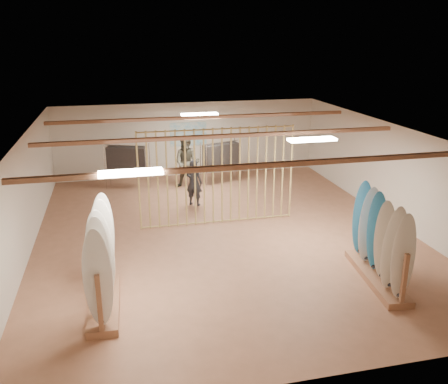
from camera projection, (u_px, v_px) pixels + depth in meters
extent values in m
plane|color=#A56E50|center=(224.00, 233.00, 13.05)|extent=(12.00, 12.00, 0.00)
plane|color=gray|center=(224.00, 133.00, 12.17)|extent=(12.00, 12.00, 0.00)
plane|color=beige|center=(188.00, 139.00, 18.16)|extent=(12.00, 0.00, 12.00)
plane|color=beige|center=(316.00, 302.00, 7.07)|extent=(12.00, 0.00, 12.00)
plane|color=beige|center=(24.00, 199.00, 11.53)|extent=(0.00, 12.00, 12.00)
plane|color=beige|center=(392.00, 173.00, 13.69)|extent=(0.00, 12.00, 12.00)
cube|color=#996545|center=(224.00, 136.00, 12.20)|extent=(9.50, 6.12, 0.10)
cube|color=white|center=(224.00, 135.00, 12.19)|extent=(1.20, 0.35, 0.06)
cylinder|color=tan|center=(139.00, 182.00, 12.87)|extent=(0.05, 0.05, 2.78)
cylinder|color=tan|center=(148.00, 181.00, 12.93)|extent=(0.05, 0.05, 2.78)
cylinder|color=tan|center=(158.00, 181.00, 12.99)|extent=(0.05, 0.05, 2.78)
cylinder|color=tan|center=(167.00, 180.00, 13.04)|extent=(0.05, 0.05, 2.78)
cylinder|color=tan|center=(176.00, 179.00, 13.10)|extent=(0.05, 0.05, 2.78)
cylinder|color=tan|center=(186.00, 179.00, 13.15)|extent=(0.05, 0.05, 2.78)
cylinder|color=tan|center=(195.00, 178.00, 13.21)|extent=(0.05, 0.05, 2.78)
cylinder|color=tan|center=(204.00, 177.00, 13.27)|extent=(0.05, 0.05, 2.78)
cylinder|color=tan|center=(213.00, 177.00, 13.32)|extent=(0.05, 0.05, 2.78)
cylinder|color=tan|center=(222.00, 176.00, 13.38)|extent=(0.05, 0.05, 2.78)
cylinder|color=tan|center=(231.00, 176.00, 13.43)|extent=(0.05, 0.05, 2.78)
cylinder|color=tan|center=(240.00, 175.00, 13.49)|extent=(0.05, 0.05, 2.78)
cylinder|color=tan|center=(248.00, 175.00, 13.55)|extent=(0.05, 0.05, 2.78)
cylinder|color=tan|center=(257.00, 174.00, 13.60)|extent=(0.05, 0.05, 2.78)
cylinder|color=tan|center=(266.00, 173.00, 13.66)|extent=(0.05, 0.05, 2.78)
cylinder|color=tan|center=(274.00, 173.00, 13.71)|extent=(0.05, 0.05, 2.78)
cylinder|color=tan|center=(283.00, 172.00, 13.77)|extent=(0.05, 0.05, 2.78)
cylinder|color=tan|center=(291.00, 172.00, 13.83)|extent=(0.05, 0.05, 2.78)
cube|color=#368FC0|center=(188.00, 134.00, 18.08)|extent=(1.40, 0.03, 0.90)
cube|color=#996545|center=(105.00, 303.00, 9.50)|extent=(0.66, 2.23, 0.16)
cylinder|color=black|center=(101.00, 259.00, 9.20)|extent=(0.09, 2.16, 0.01)
ellipsoid|color=white|center=(98.00, 278.00, 8.33)|extent=(0.51, 0.08, 1.94)
ellipsoid|color=white|center=(99.00, 266.00, 8.75)|extent=(0.51, 0.08, 1.94)
ellipsoid|color=white|center=(100.00, 256.00, 9.17)|extent=(0.51, 0.08, 1.94)
ellipsoid|color=white|center=(102.00, 246.00, 9.59)|extent=(0.51, 0.08, 1.94)
ellipsoid|color=white|center=(103.00, 237.00, 10.01)|extent=(0.51, 0.08, 1.94)
cube|color=#996545|center=(376.00, 277.00, 10.55)|extent=(0.86, 2.54, 0.15)
cylinder|color=black|center=(380.00, 238.00, 10.26)|extent=(0.31, 2.42, 0.01)
ellipsoid|color=silver|center=(403.00, 257.00, 9.25)|extent=(0.49, 0.12, 1.86)
ellipsoid|color=silver|center=(394.00, 247.00, 9.64)|extent=(0.49, 0.12, 1.86)
ellipsoid|color=silver|center=(385.00, 239.00, 10.04)|extent=(0.49, 0.12, 1.86)
ellipsoid|color=#2D8CD1|center=(377.00, 231.00, 10.43)|extent=(0.49, 0.12, 1.86)
ellipsoid|color=white|center=(369.00, 224.00, 10.83)|extent=(0.49, 0.12, 1.86)
ellipsoid|color=#2D8CD1|center=(362.00, 218.00, 11.22)|extent=(0.49, 0.12, 1.86)
cylinder|color=silver|center=(126.00, 146.00, 16.44)|extent=(1.41, 0.55, 0.03)
cube|color=black|center=(127.00, 160.00, 16.60)|extent=(1.43, 0.83, 0.91)
cylinder|color=silver|center=(128.00, 166.00, 16.67)|extent=(0.03, 0.03, 1.60)
cylinder|color=silver|center=(221.00, 143.00, 17.03)|extent=(1.39, 0.53, 0.03)
cube|color=black|center=(221.00, 156.00, 17.18)|extent=(1.41, 0.81, 0.89)
cylinder|color=silver|center=(221.00, 162.00, 17.26)|extent=(0.03, 0.03, 1.57)
imported|color=#25262C|center=(194.00, 180.00, 14.97)|extent=(0.75, 0.69, 1.70)
imported|color=#37352A|center=(187.00, 159.00, 16.60)|extent=(1.26, 1.14, 2.12)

